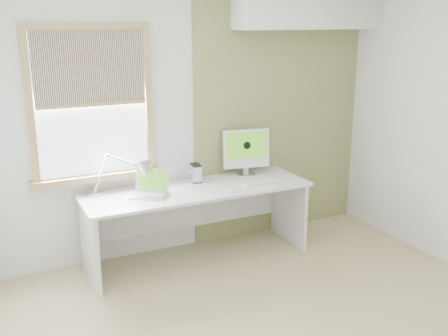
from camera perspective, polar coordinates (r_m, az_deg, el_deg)
room at (r=3.77m, az=7.00°, el=0.49°), size 4.04×3.54×2.64m
accent_wall at (r=5.73m, az=6.00°, el=5.77°), size 2.00×0.02×2.60m
soffit at (r=5.62m, az=9.10°, el=16.73°), size 1.60×0.40×0.42m
window at (r=4.92m, az=-14.09°, el=6.62°), size 1.20×0.14×1.42m
desk at (r=5.17m, az=-3.16°, el=-4.07°), size 2.20×0.70×0.73m
desk_lamp at (r=4.91m, az=-9.59°, el=-0.51°), size 0.63×0.41×0.38m
laptop at (r=4.89m, az=-7.94°, el=-2.26°), size 0.41×0.40×0.23m
phone_dock at (r=5.20m, az=-3.67°, el=-1.29°), size 0.08×0.08×0.13m
external_drive at (r=5.23m, az=-3.06°, el=-0.54°), size 0.10×0.15×0.18m
imac at (r=5.43m, az=2.41°, el=2.01°), size 0.49×0.20×0.48m
keyboard at (r=5.20m, az=3.98°, el=-1.61°), size 0.41×0.14×0.02m
mouse at (r=4.93m, az=0.83°, el=-2.48°), size 0.09×0.11×0.03m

